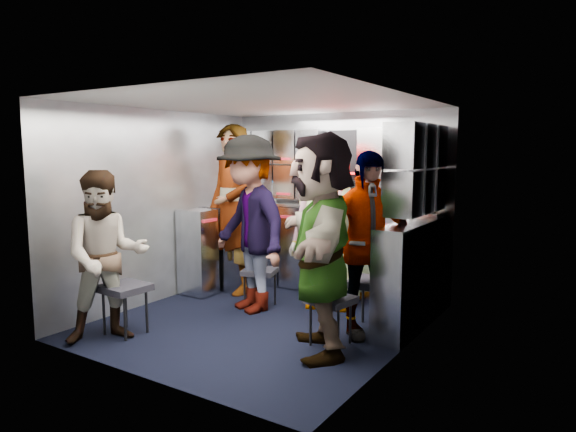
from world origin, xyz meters
The scene contains 29 objects.
floor centered at (0.00, 0.00, 0.00)m, with size 3.00×3.00×0.00m, color black.
wall_back centered at (0.00, 1.50, 1.05)m, with size 2.80×0.04×2.10m, color gray.
wall_left centered at (-1.40, 0.00, 1.05)m, with size 0.04×3.00×2.10m, color gray.
wall_right centered at (1.40, 0.00, 1.05)m, with size 0.04×3.00×2.10m, color gray.
ceiling centered at (0.00, 0.00, 2.10)m, with size 2.80×3.00×0.02m, color silver.
cart_bank_back centered at (0.00, 1.29, 0.49)m, with size 2.68×0.38×0.99m, color #9FA3AF.
cart_bank_left centered at (-1.19, 0.56, 0.49)m, with size 0.38×0.76×0.99m, color #9FA3AF.
counter centered at (0.00, 1.29, 1.01)m, with size 2.68×0.42×0.03m, color #AEB0B5.
locker_bank_back centered at (0.00, 1.35, 1.49)m, with size 2.68×0.28×0.82m, color #9FA3AF.
locker_bank_right centered at (1.25, 0.70, 1.49)m, with size 0.28×1.00×0.82m, color #9FA3AF.
right_cabinet centered at (1.25, 0.60, 0.50)m, with size 0.28×1.20×1.00m, color #9FA3AF.
coffee_niche centered at (0.18, 1.41, 1.47)m, with size 0.46×0.16×0.84m, color black, non-canonical shape.
red_latch_strip centered at (0.00, 1.09, 0.88)m, with size 2.60×0.02×0.03m, color #B61829.
jump_seat_near_left centered at (-0.86, -0.96, 0.41)m, with size 0.41×0.39×0.46m.
jump_seat_mid_left centered at (-0.34, 0.40, 0.35)m, with size 0.42×0.41×0.40m.
jump_seat_center centered at (0.29, 1.01, 0.36)m, with size 0.38×0.36×0.40m.
jump_seat_mid_right centered at (0.98, 0.37, 0.42)m, with size 0.43×0.41×0.47m.
jump_seat_near_right centered at (0.83, -0.18, 0.38)m, with size 0.41×0.39×0.42m.
attendant_standing centered at (-0.92, 0.68, 0.98)m, with size 0.71×0.47×1.96m, color black.
attendant_arc_a centered at (-0.86, -1.14, 0.75)m, with size 0.73×0.57×1.49m, color black.
attendant_arc_b centered at (-0.34, 0.22, 0.91)m, with size 1.17×0.67×1.82m, color black.
attendant_arc_c centered at (0.29, 0.83, 0.87)m, with size 0.85×0.55×1.74m, color black.
attendant_arc_d centered at (0.98, 0.19, 0.83)m, with size 0.97×0.41×1.66m, color black.
attendant_arc_e centered at (0.83, -0.36, 0.90)m, with size 1.68×0.53×1.81m, color black.
bottle_left centered at (-0.26, 1.24, 1.17)m, with size 0.07×0.07×0.27m, color white.
bottle_mid centered at (-0.72, 1.24, 1.15)m, with size 0.07×0.07×0.24m, color white.
bottle_right centered at (0.99, 1.24, 1.15)m, with size 0.06×0.06×0.24m, color white.
cup_left centered at (-0.30, 1.23, 1.07)m, with size 0.08×0.08×0.09m, color beige.
cup_right centered at (1.25, 1.23, 1.08)m, with size 0.09×0.09×0.11m, color beige.
Camera 1 is at (2.82, -3.94, 1.66)m, focal length 32.00 mm.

